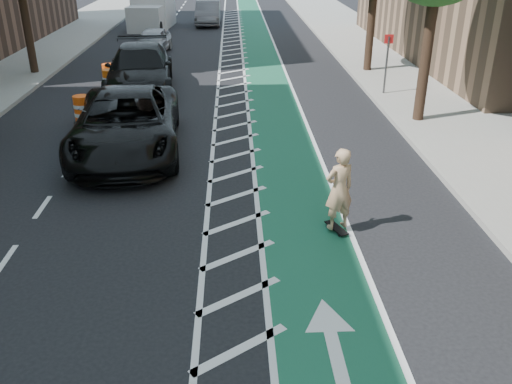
{
  "coord_description": "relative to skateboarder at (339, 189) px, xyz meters",
  "views": [
    {
      "loc": [
        1.47,
        -9.49,
        5.92
      ],
      "look_at": [
        1.9,
        0.72,
        1.1
      ],
      "focal_mm": 38.0,
      "sensor_mm": 36.0,
      "label": 1
    }
  ],
  "objects": [
    {
      "name": "car_silver",
      "position": [
        -6.67,
        20.6,
        -0.34
      ],
      "size": [
        1.94,
        4.13,
        1.36
      ],
      "primitive_type": "imported",
      "rotation": [
        0.0,
        0.0,
        -0.08
      ],
      "color": "#AAABB0",
      "rests_on": "ground"
    },
    {
      "name": "ground",
      "position": [
        -3.7,
        -0.94,
        -1.03
      ],
      "size": [
        120.0,
        120.0,
        0.0
      ],
      "primitive_type": "plane",
      "color": "black",
      "rests_on": "ground"
    },
    {
      "name": "skateboarder",
      "position": [
        0.0,
        0.0,
        0.0
      ],
      "size": [
        0.79,
        0.66,
        1.86
      ],
      "primitive_type": "imported",
      "rotation": [
        0.0,
        0.0,
        3.52
      ],
      "color": "tan",
      "rests_on": "skateboard"
    },
    {
      "name": "curb_right",
      "position": [
        3.35,
        9.06,
        -0.95
      ],
      "size": [
        0.12,
        90.0,
        0.16
      ],
      "primitive_type": "cube",
      "color": "gray",
      "rests_on": "ground"
    },
    {
      "name": "sidewalk_right",
      "position": [
        5.8,
        9.06,
        -0.95
      ],
      "size": [
        5.0,
        90.0,
        0.15
      ],
      "primitive_type": "cube",
      "color": "gray",
      "rests_on": "ground"
    },
    {
      "name": "barrel_c",
      "position": [
        -7.7,
        13.56,
        -0.6
      ],
      "size": [
        0.66,
        0.66,
        0.9
      ],
      "color": "#FF510D",
      "rests_on": "ground"
    },
    {
      "name": "box_truck",
      "position": [
        -7.93,
        30.12,
        0.01
      ],
      "size": [
        2.88,
        5.59,
        2.25
      ],
      "rotation": [
        0.0,
        0.0,
        -0.1
      ],
      "color": "silver",
      "rests_on": "ground"
    },
    {
      "name": "suv_near",
      "position": [
        -5.43,
        5.13,
        -0.12
      ],
      "size": [
        3.58,
        6.79,
        1.82
      ],
      "primitive_type": "imported",
      "rotation": [
        0.0,
        0.0,
        0.09
      ],
      "color": "black",
      "rests_on": "ground"
    },
    {
      "name": "sign_post",
      "position": [
        3.9,
        11.06,
        0.32
      ],
      "size": [
        0.35,
        0.08,
        2.47
      ],
      "color": "#4C4C4C",
      "rests_on": "ground"
    },
    {
      "name": "barrel_b",
      "position": [
        -7.3,
        11.92,
        -0.55
      ],
      "size": [
        0.75,
        0.75,
        1.02
      ],
      "color": "#F45E0C",
      "rests_on": "ground"
    },
    {
      "name": "barrel_a",
      "position": [
        -7.5,
        8.06,
        -0.57
      ],
      "size": [
        0.71,
        0.71,
        0.97
      ],
      "color": "#FF530D",
      "rests_on": "ground"
    },
    {
      "name": "skateboard",
      "position": [
        0.0,
        0.0,
        -0.95
      ],
      "size": [
        0.45,
        0.74,
        0.1
      ],
      "rotation": [
        0.0,
        0.0,
        0.38
      ],
      "color": "black",
      "rests_on": "ground"
    },
    {
      "name": "car_grey",
      "position": [
        -4.01,
        31.48,
        -0.2
      ],
      "size": [
        1.76,
        5.01,
        1.65
      ],
      "primitive_type": "imported",
      "rotation": [
        0.0,
        0.0,
        0.0
      ],
      "color": "slate",
      "rests_on": "ground"
    },
    {
      "name": "suv_far",
      "position": [
        -6.1,
        12.24,
        -0.09
      ],
      "size": [
        3.23,
        6.7,
        1.88
      ],
      "primitive_type": "imported",
      "rotation": [
        0.0,
        0.0,
        0.09
      ],
      "color": "black",
      "rests_on": "ground"
    },
    {
      "name": "bike_lane",
      "position": [
        -0.7,
        9.06,
        -1.02
      ],
      "size": [
        2.0,
        90.0,
        0.01
      ],
      "primitive_type": "cube",
      "color": "#18563E",
      "rests_on": "ground"
    },
    {
      "name": "curb_left",
      "position": [
        -10.75,
        9.06,
        -0.95
      ],
      "size": [
        0.12,
        90.0,
        0.16
      ],
      "primitive_type": "cube",
      "color": "gray",
      "rests_on": "ground"
    },
    {
      "name": "buffer_strip",
      "position": [
        -2.2,
        9.06,
        -1.02
      ],
      "size": [
        1.4,
        90.0,
        0.01
      ],
      "primitive_type": "cube",
      "color": "silver",
      "rests_on": "ground"
    }
  ]
}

